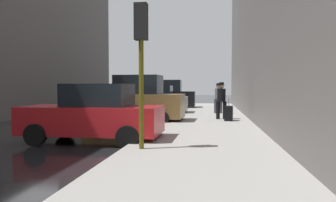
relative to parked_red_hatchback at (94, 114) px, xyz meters
The scene contains 11 objects.
ground_plane 3.35m from the parked_red_hatchback, 144.71° to the left, with size 120.00×120.00×0.00m, color black.
sidewalk 3.92m from the parked_red_hatchback, 29.18° to the left, with size 4.00×40.00×0.15m, color gray.
parked_red_hatchback is the anchor object (origin of this frame).
parked_bronze_suv 5.46m from the parked_red_hatchback, 90.00° to the left, with size 4.66×2.18×2.25m.
parked_gray_coupe 10.29m from the parked_red_hatchback, 90.00° to the left, with size 4.22×2.09×1.79m.
parked_black_suv 15.44m from the parked_red_hatchback, 90.00° to the left, with size 4.65×2.16×2.25m.
fire_hydrant 5.73m from the parked_red_hatchback, 71.60° to the left, with size 0.42×0.22×0.70m.
traffic_light 3.13m from the parked_red_hatchback, 41.73° to the right, with size 0.32×0.32×3.60m.
pedestrian_with_fedora 7.52m from the parked_red_hatchback, 57.61° to the left, with size 0.51×0.42×1.78m.
pedestrian_with_beanie 10.70m from the parked_red_hatchback, 68.44° to the left, with size 0.53×0.49×1.78m.
rolling_suitcase 7.10m from the parked_red_hatchback, 52.21° to the left, with size 0.43×0.60×1.04m.
Camera 1 is at (6.26, -11.49, 1.69)m, focal length 35.00 mm.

